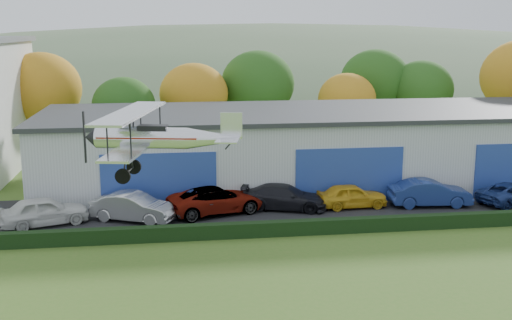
{
  "coord_description": "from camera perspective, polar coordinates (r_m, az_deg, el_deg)",
  "views": [
    {
      "loc": [
        -6.39,
        -15.65,
        10.9
      ],
      "look_at": [
        -2.35,
        12.66,
        4.96
      ],
      "focal_mm": 43.95,
      "sensor_mm": 36.0,
      "label": 1
    }
  ],
  "objects": [
    {
      "name": "apron",
      "position": [
        39.37,
        6.02,
        -4.37
      ],
      "size": [
        48.0,
        9.0,
        0.05
      ],
      "primitive_type": "cube",
      "color": "black",
      "rests_on": "ground"
    },
    {
      "name": "hedge",
      "position": [
        34.83,
        7.95,
        -5.93
      ],
      "size": [
        46.0,
        0.6,
        0.8
      ],
      "primitive_type": "cube",
      "color": "black",
      "rests_on": "ground"
    },
    {
      "name": "hangar",
      "position": [
        45.84,
        6.4,
        1.3
      ],
      "size": [
        40.6,
        12.6,
        5.3
      ],
      "color": "#B2B7BC",
      "rests_on": "ground"
    },
    {
      "name": "tree_belt",
      "position": [
        56.98,
        -0.8,
        6.4
      ],
      "size": [
        75.7,
        13.22,
        10.12
      ],
      "color": "#3D2614",
      "rests_on": "ground"
    },
    {
      "name": "distant_hills",
      "position": [
        157.5,
        -7.32,
        2.89
      ],
      "size": [
        430.0,
        196.0,
        56.0
      ],
      "color": "#4C6642",
      "rests_on": "ground"
    },
    {
      "name": "car_0",
      "position": [
        37.48,
        -18.72,
        -4.42
      ],
      "size": [
        5.22,
        3.45,
        1.65
      ],
      "primitive_type": "imported",
      "rotation": [
        0.0,
        0.0,
        1.91
      ],
      "color": "silver",
      "rests_on": "apron"
    },
    {
      "name": "car_1",
      "position": [
        37.0,
        -11.08,
        -4.22
      ],
      "size": [
        5.23,
        3.66,
        1.64
      ],
      "primitive_type": "imported",
      "rotation": [
        0.0,
        0.0,
        1.14
      ],
      "color": "silver",
      "rests_on": "apron"
    },
    {
      "name": "car_2",
      "position": [
        37.89,
        -3.63,
        -3.65
      ],
      "size": [
        6.38,
        4.35,
        1.62
      ],
      "primitive_type": "imported",
      "rotation": [
        0.0,
        0.0,
        1.88
      ],
      "color": "gray",
      "rests_on": "apron"
    },
    {
      "name": "car_3",
      "position": [
        38.71,
        2.62,
        -3.38
      ],
      "size": [
        5.64,
        3.57,
        1.52
      ],
      "primitive_type": "imported",
      "rotation": [
        0.0,
        0.0,
        1.27
      ],
      "color": "black",
      "rests_on": "apron"
    },
    {
      "name": "car_4",
      "position": [
        39.48,
        8.7,
        -3.23
      ],
      "size": [
        4.47,
        1.98,
        1.49
      ],
      "primitive_type": "imported",
      "rotation": [
        0.0,
        0.0,
        1.62
      ],
      "color": "gold",
      "rests_on": "apron"
    },
    {
      "name": "car_5",
      "position": [
        40.83,
        15.55,
        -2.9
      ],
      "size": [
        5.2,
        2.21,
        1.67
      ],
      "primitive_type": "imported",
      "rotation": [
        0.0,
        0.0,
        1.48
      ],
      "color": "navy",
      "rests_on": "apron"
    },
    {
      "name": "car_6",
      "position": [
        43.13,
        22.3,
        -2.81
      ],
      "size": [
        5.31,
        3.78,
        1.34
      ],
      "primitive_type": "imported",
      "rotation": [
        0.0,
        0.0,
        1.93
      ],
      "color": "navy",
      "rests_on": "apron"
    },
    {
      "name": "biplane",
      "position": [
        27.15,
        -9.18,
        2.19
      ],
      "size": [
        6.94,
        7.91,
        2.94
      ],
      "rotation": [
        0.0,
        0.0,
        -0.21
      ],
      "color": "silver"
    }
  ]
}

